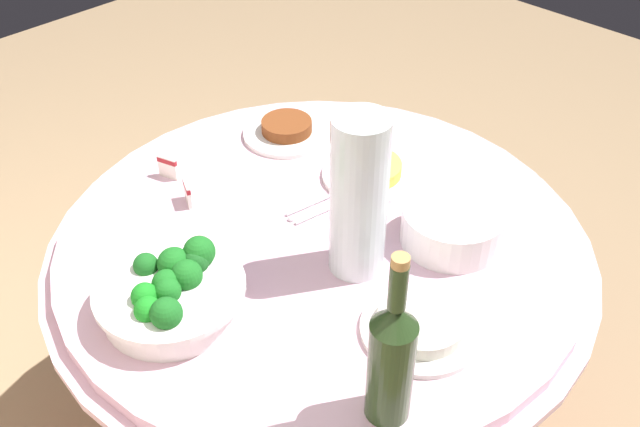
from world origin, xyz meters
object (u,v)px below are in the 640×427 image
(decorative_fruit_vase, at_px, (358,204))
(food_plate_stir_fry, at_px, (287,130))
(wine_bottle, at_px, (391,358))
(broccoli_bowl, at_px, (172,292))
(food_plate_rice, at_px, (421,325))
(label_placard_mid, at_px, (168,166))
(label_placard_rear, at_px, (187,192))
(label_placard_front, at_px, (383,127))
(food_plate_fried_egg, at_px, (370,172))
(serving_tongs, at_px, (318,207))
(plate_stack, at_px, (452,226))

(decorative_fruit_vase, bearing_deg, food_plate_stir_fry, -27.64)
(wine_bottle, bearing_deg, broccoli_bowl, 13.49)
(food_plate_rice, bearing_deg, wine_bottle, 111.15)
(label_placard_mid, bearing_deg, food_plate_rice, -177.56)
(label_placard_rear, bearing_deg, food_plate_rice, -174.42)
(decorative_fruit_vase, distance_m, label_placard_front, 0.49)
(decorative_fruit_vase, xyz_separation_m, food_plate_stir_fry, (0.45, -0.23, -0.14))
(food_plate_fried_egg, bearing_deg, broccoli_bowl, 91.63)
(label_placard_front, bearing_deg, food_plate_fried_egg, 120.47)
(label_placard_mid, relative_size, label_placard_rear, 1.00)
(label_placard_rear, bearing_deg, serving_tongs, -139.63)
(label_placard_front, bearing_deg, broccoli_bowl, 98.35)
(label_placard_rear, bearing_deg, broccoli_bowl, 137.72)
(broccoli_bowl, xyz_separation_m, food_plate_fried_egg, (0.02, -0.57, -0.03))
(food_plate_rice, bearing_deg, plate_stack, -65.09)
(label_placard_front, bearing_deg, label_placard_mid, 62.95)
(wine_bottle, xyz_separation_m, food_plate_fried_egg, (0.45, -0.47, -0.11))
(wine_bottle, distance_m, food_plate_stir_fry, 0.86)
(label_placard_mid, bearing_deg, serving_tongs, -154.38)
(food_plate_stir_fry, relative_size, label_placard_rear, 4.00)
(decorative_fruit_vase, bearing_deg, label_placard_rear, 15.45)
(plate_stack, height_order, wine_bottle, wine_bottle)
(food_plate_fried_egg, bearing_deg, food_plate_stir_fry, 1.85)
(serving_tongs, xyz_separation_m, food_plate_fried_egg, (-0.00, -0.17, 0.01))
(decorative_fruit_vase, distance_m, food_plate_fried_egg, 0.33)
(decorative_fruit_vase, relative_size, label_placard_mid, 6.18)
(serving_tongs, distance_m, label_placard_mid, 0.37)
(plate_stack, xyz_separation_m, label_placard_mid, (0.60, 0.27, -0.01))
(food_plate_stir_fry, bearing_deg, serving_tongs, 149.39)
(wine_bottle, bearing_deg, label_placard_rear, -9.63)
(decorative_fruit_vase, distance_m, label_placard_rear, 0.43)
(broccoli_bowl, bearing_deg, label_placard_mid, -35.11)
(wine_bottle, distance_m, food_plate_fried_egg, 0.66)
(food_plate_rice, bearing_deg, label_placard_rear, 5.58)
(label_placard_mid, bearing_deg, decorative_fruit_vase, -170.86)
(decorative_fruit_vase, xyz_separation_m, label_placard_rear, (0.40, 0.11, -0.12))
(decorative_fruit_vase, height_order, food_plate_stir_fry, decorative_fruit_vase)
(broccoli_bowl, distance_m, food_plate_rice, 0.46)
(plate_stack, relative_size, food_plate_rice, 0.95)
(plate_stack, distance_m, label_placard_rear, 0.58)
(serving_tongs, bearing_deg, broccoli_bowl, 92.71)
(label_placard_front, xyz_separation_m, label_placard_mid, (0.24, 0.48, 0.00))
(food_plate_rice, height_order, label_placard_mid, label_placard_mid)
(broccoli_bowl, distance_m, label_placard_front, 0.73)
(wine_bottle, xyz_separation_m, label_placard_rear, (0.67, -0.11, -0.10))
(wine_bottle, bearing_deg, food_plate_rice, -68.85)
(plate_stack, xyz_separation_m, label_placard_rear, (0.49, 0.30, -0.01))
(label_placard_front, bearing_deg, food_plate_stir_fry, 42.14)
(food_plate_stir_fry, bearing_deg, label_placard_mid, 78.35)
(serving_tongs, bearing_deg, plate_stack, -156.94)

